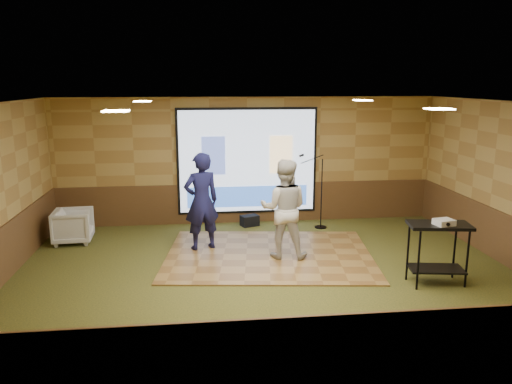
{
  "coord_description": "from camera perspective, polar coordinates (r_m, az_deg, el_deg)",
  "views": [
    {
      "loc": [
        -1.16,
        -8.19,
        3.34
      ],
      "look_at": [
        -0.08,
        0.96,
        1.3
      ],
      "focal_mm": 35.0,
      "sensor_mm": 36.0,
      "label": 1
    }
  ],
  "objects": [
    {
      "name": "banquet_chair",
      "position": [
        11.25,
        -20.15,
        -3.67
      ],
      "size": [
        0.83,
        0.81,
        0.72
      ],
      "primitive_type": "imported",
      "rotation": [
        0.0,
        0.0,
        1.63
      ],
      "color": "gray",
      "rests_on": "ground"
    },
    {
      "name": "wainscot_front",
      "position": [
        5.63,
        6.46,
        -18.18
      ],
      "size": [
        9.0,
        0.04,
        0.95
      ],
      "primitive_type": "cube",
      "color": "#54381C",
      "rests_on": "ground"
    },
    {
      "name": "wainscot_back",
      "position": [
        12.07,
        -1.0,
        -1.24
      ],
      "size": [
        9.0,
        0.04,
        0.95
      ],
      "primitive_type": "cube",
      "color": "#54381C",
      "rests_on": "ground"
    },
    {
      "name": "av_table",
      "position": [
        8.86,
        20.11,
        -5.28
      ],
      "size": [
        1.0,
        0.52,
        1.05
      ],
      "rotation": [
        0.0,
        0.0,
        -0.16
      ],
      "color": "black",
      "rests_on": "ground"
    },
    {
      "name": "downlight_nw",
      "position": [
        10.05,
        -12.84,
        10.08
      ],
      "size": [
        0.32,
        0.32,
        0.02
      ],
      "primitive_type": "cube",
      "color": "#FFE8BF",
      "rests_on": "room_shell"
    },
    {
      "name": "wainscot_right",
      "position": [
        10.34,
        26.79,
        -4.97
      ],
      "size": [
        0.04,
        7.0,
        0.95
      ],
      "primitive_type": "cube",
      "color": "#54381C",
      "rests_on": "ground"
    },
    {
      "name": "ground",
      "position": [
        8.92,
        1.28,
        -9.51
      ],
      "size": [
        9.0,
        9.0,
        0.0
      ],
      "primitive_type": "plane",
      "color": "#273417",
      "rests_on": "ground"
    },
    {
      "name": "duffel_bag",
      "position": [
        11.82,
        -0.74,
        -3.28
      ],
      "size": [
        0.47,
        0.39,
        0.25
      ],
      "primitive_type": "cube",
      "rotation": [
        0.0,
        0.0,
        0.36
      ],
      "color": "black",
      "rests_on": "ground"
    },
    {
      "name": "mic_stand",
      "position": [
        11.66,
        7.18,
        -1.74
      ],
      "size": [
        0.69,
        0.28,
        1.75
      ],
      "rotation": [
        0.0,
        0.0,
        0.41
      ],
      "color": "black",
      "rests_on": "ground"
    },
    {
      "name": "dance_floor",
      "position": [
        9.88,
        1.49,
        -7.19
      ],
      "size": [
        4.33,
        3.5,
        0.03
      ],
      "primitive_type": "cube",
      "rotation": [
        0.0,
        0.0,
        -0.12
      ],
      "color": "olive",
      "rests_on": "ground"
    },
    {
      "name": "downlight_se",
      "position": [
        7.49,
        20.2,
        8.91
      ],
      "size": [
        0.32,
        0.32,
        0.02
      ],
      "primitive_type": "cube",
      "color": "#FFE8BF",
      "rests_on": "room_shell"
    },
    {
      "name": "projector_screen",
      "position": [
        11.83,
        -0.99,
        3.42
      ],
      "size": [
        3.32,
        0.06,
        2.52
      ],
      "color": "black",
      "rests_on": "room_shell"
    },
    {
      "name": "player_left",
      "position": [
        9.99,
        -6.25,
        -1.06
      ],
      "size": [
        0.83,
        0.67,
        1.96
      ],
      "primitive_type": "imported",
      "rotation": [
        0.0,
        0.0,
        3.46
      ],
      "color": "#151541",
      "rests_on": "dance_floor"
    },
    {
      "name": "downlight_ne",
      "position": [
        10.54,
        12.08,
        10.21
      ],
      "size": [
        0.32,
        0.32,
        0.02
      ],
      "primitive_type": "cube",
      "color": "#FFE8BF",
      "rests_on": "room_shell"
    },
    {
      "name": "projector",
      "position": [
        8.71,
        20.69,
        -3.24
      ],
      "size": [
        0.34,
        0.3,
        0.1
      ],
      "primitive_type": "cube",
      "rotation": [
        0.0,
        0.0,
        0.2
      ],
      "color": "silver",
      "rests_on": "av_table"
    },
    {
      "name": "player_right",
      "position": [
        9.5,
        3.21,
        -1.92
      ],
      "size": [
        1.07,
        0.91,
        1.9
      ],
      "primitive_type": "imported",
      "rotation": [
        0.0,
        0.0,
        2.91
      ],
      "color": "beige",
      "rests_on": "dance_floor"
    },
    {
      "name": "downlight_sw",
      "position": [
        6.78,
        -15.72,
        8.9
      ],
      "size": [
        0.32,
        0.32,
        0.02
      ],
      "primitive_type": "cube",
      "color": "#FFE8BF",
      "rests_on": "room_shell"
    },
    {
      "name": "room_shell",
      "position": [
        8.36,
        1.35,
        3.92
      ],
      "size": [
        9.04,
        7.04,
        3.02
      ],
      "color": "#A88946",
      "rests_on": "ground"
    }
  ]
}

